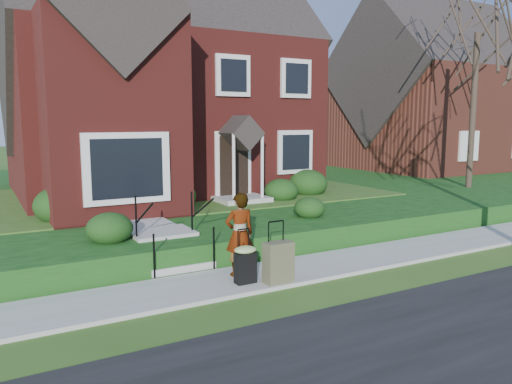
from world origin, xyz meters
TOP-DOWN VIEW (x-y plane):
  - ground at (0.00, 0.00)m, footprint 120.00×120.00m
  - sidewalk at (0.00, 0.00)m, footprint 60.00×1.60m
  - terrace at (4.00, 10.90)m, footprint 44.00×20.00m
  - walkway at (-2.50, 5.00)m, footprint 1.20×6.00m
  - main_house at (-0.21, 9.61)m, footprint 10.40×10.20m
  - neighbour_house at (16.00, 11.00)m, footprint 9.40×8.00m
  - front_steps at (-2.50, 1.84)m, footprint 1.40×2.02m
  - foundation_shrubs at (-0.24, 4.98)m, footprint 9.69×4.75m
  - woman at (-1.58, 0.19)m, footprint 0.64×0.44m
  - suitcase_black at (-1.72, -0.31)m, footprint 0.45×0.37m
  - suitcase_olive at (-1.14, -0.59)m, footprint 0.56×0.32m
  - tree_gap at (10.64, 4.27)m, footprint 6.40×6.40m

SIDE VIEW (x-z plane):
  - ground at x=0.00m, z-range 0.00..0.00m
  - sidewalk at x=0.00m, z-range 0.00..0.08m
  - terrace at x=4.00m, z-range 0.00..0.60m
  - front_steps at x=-2.50m, z-range -0.28..1.22m
  - suitcase_olive at x=-1.14m, z-range -0.12..1.09m
  - suitcase_black at x=-1.72m, z-range -0.04..1.03m
  - walkway at x=-2.50m, z-range 0.60..0.66m
  - woman at x=-1.58m, z-range 0.08..1.78m
  - foundation_shrubs at x=-0.24m, z-range 0.54..1.55m
  - neighbour_house at x=16.00m, z-range 0.65..9.85m
  - main_house at x=-0.21m, z-range 0.56..9.96m
  - tree_gap at x=10.64m, z-range 2.42..11.57m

